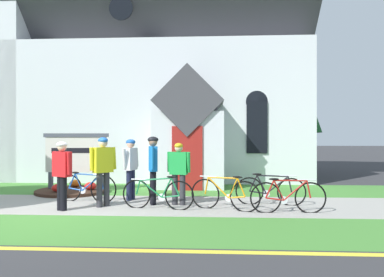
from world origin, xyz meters
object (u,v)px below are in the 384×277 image
(bicycle_red, at_px, (288,197))
(cyclist_in_blue_jersey, at_px, (103,166))
(cyclist_in_green_jersey, at_px, (62,171))
(bicycle_black, at_px, (158,194))
(yard_deciduous_tree, at_px, (6,78))
(church_sign, at_px, (76,154))
(bicycle_blue, at_px, (270,190))
(bicycle_silver, at_px, (225,194))
(cyclist_in_red_jersey, at_px, (131,164))
(cyclist_in_orange_jersey, at_px, (179,169))
(cyclist_in_yellow_jersey, at_px, (153,164))
(bicycle_yellow, at_px, (86,188))
(roadside_conifer, at_px, (277,70))

(bicycle_red, xyz_separation_m, cyclist_in_blue_jersey, (-4.43, 0.48, 0.65))
(cyclist_in_blue_jersey, xyz_separation_m, cyclist_in_green_jersey, (-0.82, -0.52, -0.08))
(bicycle_black, distance_m, bicycle_red, 3.04)
(cyclist_in_green_jersey, distance_m, yard_deciduous_tree, 10.12)
(church_sign, bearing_deg, bicycle_blue, -19.53)
(bicycle_silver, bearing_deg, yard_deciduous_tree, 143.11)
(cyclist_in_red_jersey, relative_size, cyclist_in_orange_jersey, 1.06)
(cyclist_in_blue_jersey, xyz_separation_m, cyclist_in_yellow_jersey, (1.19, 0.39, 0.01))
(bicycle_yellow, xyz_separation_m, cyclist_in_yellow_jersey, (1.87, -0.29, 0.65))
(church_sign, xyz_separation_m, bicycle_red, (6.09, -3.04, -0.82))
(cyclist_in_red_jersey, xyz_separation_m, cyclist_in_orange_jersey, (1.39, -0.68, -0.07))
(cyclist_in_orange_jersey, distance_m, yard_deciduous_tree, 11.34)
(bicycle_yellow, height_order, cyclist_in_blue_jersey, cyclist_in_blue_jersey)
(bicycle_black, height_order, cyclist_in_green_jersey, cyclist_in_green_jersey)
(cyclist_in_green_jersey, bearing_deg, roadside_conifer, 50.65)
(bicycle_blue, bearing_deg, cyclist_in_blue_jersey, -173.38)
(cyclist_in_green_jersey, relative_size, roadside_conifer, 0.22)
(church_sign, relative_size, cyclist_in_yellow_jersey, 1.18)
(bicycle_blue, bearing_deg, roadside_conifer, 78.48)
(cyclist_in_red_jersey, height_order, yard_deciduous_tree, yard_deciduous_tree)
(cyclist_in_blue_jersey, relative_size, roadside_conifer, 0.23)
(cyclist_in_orange_jersey, relative_size, yard_deciduous_tree, 0.26)
(bicycle_red, height_order, cyclist_in_yellow_jersey, cyclist_in_yellow_jersey)
(bicycle_blue, distance_m, bicycle_red, 1.00)
(bicycle_yellow, distance_m, cyclist_in_blue_jersey, 1.16)
(bicycle_blue, xyz_separation_m, cyclist_in_blue_jersey, (-4.18, -0.49, 0.65))
(bicycle_blue, height_order, cyclist_in_yellow_jersey, cyclist_in_yellow_jersey)
(cyclist_in_yellow_jersey, bearing_deg, cyclist_in_red_jersey, 139.28)
(roadside_conifer, distance_m, yard_deciduous_tree, 12.20)
(bicycle_black, xyz_separation_m, cyclist_in_yellow_jersey, (-0.22, 0.59, 0.66))
(bicycle_red, xyz_separation_m, cyclist_in_green_jersey, (-5.25, -0.04, 0.57))
(church_sign, distance_m, roadside_conifer, 9.32)
(roadside_conifer, height_order, yard_deciduous_tree, roadside_conifer)
(church_sign, distance_m, cyclist_in_orange_jersey, 4.17)
(bicycle_red, height_order, cyclist_in_red_jersey, cyclist_in_red_jersey)
(bicycle_yellow, relative_size, cyclist_in_blue_jersey, 1.00)
(cyclist_in_yellow_jersey, bearing_deg, cyclist_in_green_jersey, -155.56)
(bicycle_red, bearing_deg, yard_deciduous_tree, 145.92)
(bicycle_silver, relative_size, cyclist_in_red_jersey, 0.97)
(bicycle_blue, distance_m, cyclist_in_blue_jersey, 4.26)
(bicycle_black, bearing_deg, roadside_conifer, 60.89)
(bicycle_yellow, height_order, cyclist_in_green_jersey, cyclist_in_green_jersey)
(bicycle_silver, bearing_deg, cyclist_in_orange_jersey, 153.67)
(church_sign, xyz_separation_m, bicycle_silver, (4.67, -2.79, -0.81))
(roadside_conifer, bearing_deg, bicycle_yellow, -133.50)
(cyclist_in_red_jersey, relative_size, roadside_conifer, 0.22)
(cyclist_in_red_jersey, height_order, cyclist_in_yellow_jersey, cyclist_in_yellow_jersey)
(cyclist_in_green_jersey, height_order, yard_deciduous_tree, yard_deciduous_tree)
(bicycle_silver, bearing_deg, cyclist_in_green_jersey, -175.74)
(bicycle_blue, relative_size, roadside_conifer, 0.24)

